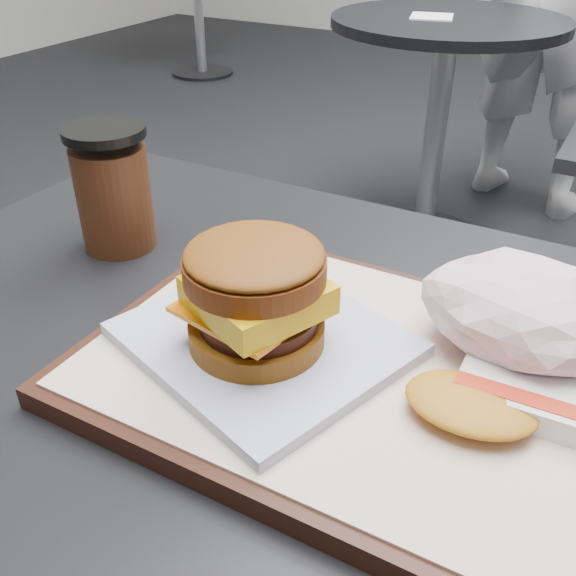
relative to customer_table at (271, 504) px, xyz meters
The scene contains 8 objects.
customer_table is the anchor object (origin of this frame).
serving_tray 0.21m from the customer_table, ahead, with size 0.38×0.28×0.02m.
breakfast_sandwich 0.25m from the customer_table, 73.84° to the right, with size 0.23×0.22×0.09m.
hash_brown 0.28m from the customer_table, ahead, with size 0.12×0.09×0.02m.
crumpled_wrapper 0.31m from the customer_table, 21.76° to the left, with size 0.15×0.12×0.07m, color white, non-canonical shape.
coffee_cup 0.34m from the customer_table, 160.30° to the left, with size 0.08×0.08×0.12m.
neighbor_table 1.69m from the customer_table, 101.98° to the left, with size 0.70×0.70×0.75m.
napkin 1.67m from the customer_table, 103.68° to the left, with size 0.12×0.12×0.00m, color white.
Camera 1 is at (0.21, -0.35, 1.09)m, focal length 40.00 mm.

